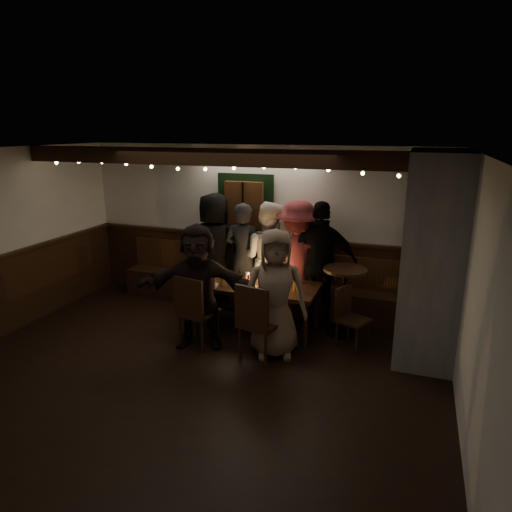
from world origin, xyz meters
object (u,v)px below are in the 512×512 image
at_px(chair_end, 348,313).
at_px(person_f, 198,287).
at_px(dining_table, 251,288).
at_px(chair_near_right, 256,319).
at_px(person_e, 321,262).
at_px(person_g, 275,294).
at_px(person_a, 215,249).
at_px(person_c, 268,258).
at_px(high_top, 344,292).
at_px(chair_near_left, 194,308).
at_px(person_b, 243,257).
at_px(person_d, 298,260).

xyz_separation_m(chair_end, person_f, (-1.89, -0.66, 0.37)).
relative_size(dining_table, chair_near_right, 1.88).
distance_m(person_e, person_g, 1.33).
distance_m(chair_end, person_g, 1.09).
relative_size(person_e, person_g, 1.10).
height_order(person_a, person_c, person_a).
xyz_separation_m(person_f, person_g, (1.03, 0.09, -0.00)).
distance_m(person_c, person_e, 0.85).
relative_size(dining_table, high_top, 1.99).
bearing_deg(chair_end, person_c, 150.65).
height_order(dining_table, person_g, person_g).
bearing_deg(dining_table, chair_near_left, -121.46).
height_order(chair_near_right, person_b, person_b).
xyz_separation_m(dining_table, chair_near_left, (-0.50, -0.82, -0.06)).
bearing_deg(dining_table, person_e, 35.77).
height_order(dining_table, person_e, person_e).
height_order(chair_end, person_e, person_e).
bearing_deg(chair_end, person_f, -160.66).
height_order(chair_near_right, person_d, person_d).
bearing_deg(person_c, chair_near_right, 110.14).
distance_m(chair_end, person_b, 1.99).
bearing_deg(person_f, person_b, 71.71).
distance_m(chair_near_right, person_b, 1.80).
bearing_deg(dining_table, person_c, 87.88).
xyz_separation_m(dining_table, person_f, (-0.47, -0.75, 0.21)).
relative_size(person_c, person_f, 1.06).
distance_m(chair_near_left, person_a, 1.67).
distance_m(person_f, person_g, 1.03).
xyz_separation_m(high_top, person_f, (-1.76, -1.04, 0.23)).
bearing_deg(person_d, high_top, 143.59).
height_order(chair_near_right, person_g, person_g).
height_order(person_d, person_e, person_e).
bearing_deg(person_b, dining_table, 123.88).
bearing_deg(person_c, person_b, 9.33).
xyz_separation_m(chair_near_right, high_top, (0.89, 1.20, 0.03)).
relative_size(chair_end, person_e, 0.45).
distance_m(high_top, person_d, 0.92).
distance_m(chair_near_right, person_c, 1.68).
height_order(chair_near_right, person_e, person_e).
height_order(person_a, person_d, person_a).
bearing_deg(person_f, chair_end, 4.69).
bearing_deg(chair_near_right, high_top, 53.50).
bearing_deg(person_b, person_g, 129.82).
relative_size(chair_end, person_a, 0.44).
height_order(chair_end, high_top, high_top).
xyz_separation_m(chair_end, person_d, (-0.91, 0.75, 0.44)).
distance_m(person_c, person_f, 1.53).
distance_m(high_top, person_b, 1.74).
relative_size(dining_table, person_f, 1.15).
xyz_separation_m(person_a, person_g, (1.47, -1.41, -0.10)).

